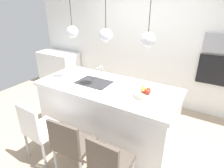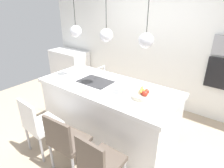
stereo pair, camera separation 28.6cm
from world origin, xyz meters
The scene contains 15 objects.
floor centered at (0.00, 0.00, 0.00)m, with size 6.60×6.60×0.00m, color tan.
back_wall centered at (0.00, 1.65, 1.30)m, with size 6.00×0.10×2.60m, color white.
kitchen_island centered at (0.00, 0.00, 0.47)m, with size 2.26×0.99×0.94m.
sink_basin centered at (-0.25, 0.00, 0.94)m, with size 0.56×0.40×0.02m, color #2D2D30.
faucet centered at (-0.25, 0.21, 1.09)m, with size 0.02×0.17×0.22m.
fruit_bowl centered at (0.65, -0.03, 0.99)m, with size 0.29×0.29×0.14m.
side_counter centered at (-2.40, 1.28, 0.44)m, with size 1.10×0.60×0.88m, color white.
microwave centered at (1.40, 1.58, 1.47)m, with size 0.54×0.08×0.34m, color #9E9EA3.
oven centered at (1.40, 1.58, 0.97)m, with size 0.56×0.08×0.56m, color black.
chair_near centered at (-0.55, -0.93, 0.51)m, with size 0.47×0.47×0.92m.
chair_middle centered at (0.04, -0.93, 0.51)m, with size 0.50×0.44×0.89m.
chair_far centered at (0.62, -0.93, 0.49)m, with size 0.41×0.46×0.88m.
pendant_light_left centered at (-0.62, 0.00, 1.73)m, with size 0.19×0.19×0.79m.
pendant_light_center centered at (0.00, 0.00, 1.73)m, with size 0.19×0.19×0.79m.
pendant_light_right centered at (0.62, 0.00, 1.73)m, with size 0.19×0.19×0.79m.
Camera 1 is at (1.43, -2.25, 2.17)m, focal length 29.71 mm.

